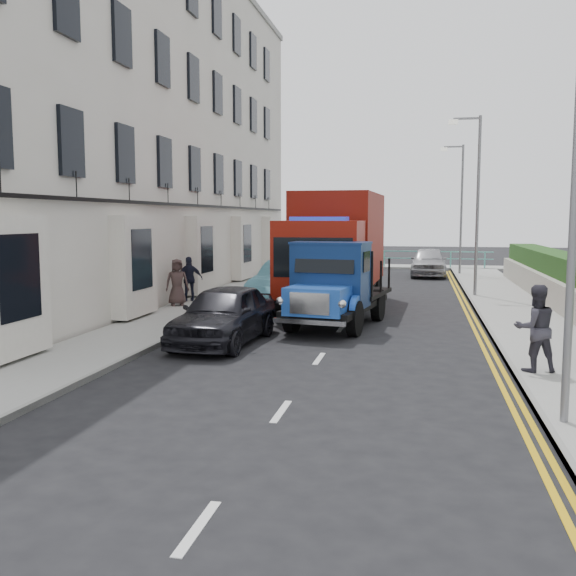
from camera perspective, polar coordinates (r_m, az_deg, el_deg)
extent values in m
plane|color=black|center=(12.47, 1.36, -8.27)|extent=(120.00, 120.00, 0.00)
cube|color=gray|center=(22.35, -7.69, -1.69)|extent=(2.40, 38.00, 0.12)
cube|color=gray|center=(21.34, 20.01, -2.39)|extent=(2.60, 38.00, 0.12)
cube|color=gray|center=(41.05, 8.60, 1.91)|extent=(30.00, 2.50, 0.12)
plane|color=slate|center=(71.98, 9.92, 3.68)|extent=(120.00, 120.00, 0.00)
cube|color=silver|center=(27.74, -13.75, 14.11)|extent=(6.00, 30.00, 14.00)
cube|color=black|center=(26.30, -7.29, 7.24)|extent=(0.12, 28.00, 0.10)
cube|color=#B2AD9E|center=(21.51, 23.49, -1.15)|extent=(0.30, 28.00, 1.00)
cube|color=#59B2A5|center=(40.19, 8.56, 3.27)|extent=(13.00, 0.08, 0.06)
cube|color=#59B2A5|center=(40.22, 8.55, 2.66)|extent=(13.00, 0.06, 0.05)
cylinder|color=slate|center=(10.12, 24.15, 7.81)|extent=(0.12, 0.12, 7.00)
cylinder|color=slate|center=(25.97, 16.50, 6.83)|extent=(0.12, 0.12, 7.00)
cube|color=slate|center=(26.21, 15.61, 14.31)|extent=(1.00, 0.08, 0.08)
cube|color=beige|center=(26.16, 14.48, 14.09)|extent=(0.35, 0.18, 0.18)
cylinder|color=slate|center=(35.95, 15.16, 6.64)|extent=(0.12, 0.12, 7.00)
cube|color=slate|center=(36.12, 14.51, 12.06)|extent=(1.00, 0.08, 0.08)
cube|color=beige|center=(36.08, 13.69, 11.90)|extent=(0.35, 0.18, 0.18)
cylinder|color=black|center=(17.54, 0.37, -2.42)|extent=(0.41, 0.99, 0.96)
cylinder|color=black|center=(17.02, 5.96, -2.72)|extent=(0.41, 0.99, 0.96)
cylinder|color=black|center=(20.17, 3.11, -1.29)|extent=(0.41, 0.99, 0.96)
cylinder|color=black|center=(19.72, 8.01, -1.52)|extent=(0.41, 0.99, 0.96)
cube|color=black|center=(18.57, 4.42, -1.52)|extent=(2.62, 5.04, 0.18)
cube|color=blue|center=(16.76, 2.67, -1.11)|extent=(1.73, 1.52, 0.72)
cube|color=silver|center=(16.13, 1.95, -1.39)|extent=(1.05, 0.24, 0.55)
cube|color=navy|center=(17.80, 3.82, 1.16)|extent=(2.16, 1.50, 1.75)
cube|color=black|center=(19.69, 5.39, -0.41)|extent=(2.51, 3.09, 0.12)
cylinder|color=black|center=(19.66, -0.39, -1.19)|extent=(0.38, 1.17, 1.15)
cylinder|color=black|center=(19.25, 5.99, -1.39)|extent=(0.38, 1.17, 1.15)
cylinder|color=black|center=(22.81, 1.61, -0.16)|extent=(0.38, 1.17, 1.15)
cylinder|color=black|center=(22.45, 7.12, -0.31)|extent=(0.38, 1.17, 1.15)
cylinder|color=black|center=(25.06, 2.72, 0.41)|extent=(0.38, 1.17, 1.15)
cylinder|color=black|center=(24.74, 7.74, 0.29)|extent=(0.38, 1.17, 1.15)
cube|color=black|center=(22.07, 4.12, 0.16)|extent=(2.69, 7.43, 0.26)
cube|color=maroon|center=(19.30, 2.79, 2.57)|extent=(2.59, 2.09, 2.31)
cube|color=black|center=(18.35, 2.21, 2.71)|extent=(2.31, 0.17, 1.15)
cube|color=maroon|center=(23.09, 4.64, 4.47)|extent=(2.83, 5.55, 3.15)
imported|color=black|center=(16.06, -5.71, -2.34)|extent=(2.00, 4.42, 1.47)
imported|color=#5AAAC1|center=(23.59, -0.05, 0.54)|extent=(2.21, 4.88, 1.55)
imported|color=#A8A7AC|center=(30.06, 2.50, 1.48)|extent=(1.99, 4.40, 1.25)
imported|color=black|center=(33.12, 3.59, 2.12)|extent=(2.84, 5.51, 1.49)
imported|color=#A6A5AA|center=(35.24, 12.39, 2.30)|extent=(1.91, 4.60, 1.56)
imported|color=#33303B|center=(13.47, 21.13, -3.35)|extent=(0.96, 0.83, 1.72)
imported|color=black|center=(23.46, -8.75, 0.80)|extent=(1.02, 0.78, 1.61)
imported|color=#3F2F2D|center=(22.33, -9.83, 0.51)|extent=(0.94, 0.82, 1.61)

